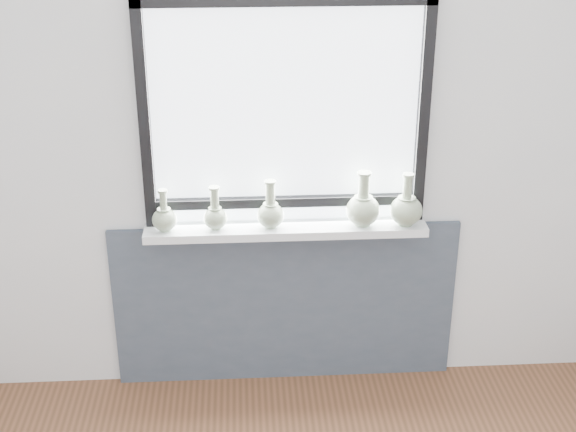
{
  "coord_description": "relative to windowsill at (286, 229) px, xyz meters",
  "views": [
    {
      "loc": [
        -0.2,
        -1.68,
        2.5
      ],
      "look_at": [
        0.0,
        1.55,
        1.02
      ],
      "focal_mm": 50.0,
      "sensor_mm": 36.0,
      "label": 1
    }
  ],
  "objects": [
    {
      "name": "window",
      "position": [
        0.0,
        0.06,
        0.56
      ],
      "size": [
        1.3,
        0.06,
        1.05
      ],
      "color": "black",
      "rests_on": "windowsill"
    },
    {
      "name": "vase_a",
      "position": [
        -0.56,
        -0.02,
        0.08
      ],
      "size": [
        0.11,
        0.11,
        0.2
      ],
      "rotation": [
        0.0,
        0.0,
        0.06
      ],
      "color": "#96A98A",
      "rests_on": "windowsill"
    },
    {
      "name": "vase_b",
      "position": [
        -0.33,
        -0.01,
        0.09
      ],
      "size": [
        0.11,
        0.11,
        0.21
      ],
      "rotation": [
        0.0,
        0.0,
        -0.18
      ],
      "color": "#96A98A",
      "rests_on": "windowsill"
    },
    {
      "name": "vase_e",
      "position": [
        0.56,
        -0.02,
        0.1
      ],
      "size": [
        0.15,
        0.15,
        0.25
      ],
      "rotation": [
        0.0,
        0.0,
        0.16
      ],
      "color": "#96A98A",
      "rests_on": "windowsill"
    },
    {
      "name": "windowsill",
      "position": [
        0.0,
        0.0,
        0.0
      ],
      "size": [
        1.32,
        0.18,
        0.04
      ],
      "primitive_type": "cube",
      "color": "white",
      "rests_on": "apron_panel"
    },
    {
      "name": "apron_panel",
      "position": [
        0.0,
        0.07,
        -0.45
      ],
      "size": [
        1.7,
        0.03,
        0.86
      ],
      "primitive_type": "cube",
      "color": "#404A59",
      "rests_on": "ground"
    },
    {
      "name": "vase_d",
      "position": [
        0.36,
        -0.02,
        0.11
      ],
      "size": [
        0.16,
        0.16,
        0.26
      ],
      "rotation": [
        0.0,
        0.0,
        -0.17
      ],
      "color": "#96A98A",
      "rests_on": "windowsill"
    },
    {
      "name": "back_wall",
      "position": [
        0.0,
        0.1,
        0.42
      ],
      "size": [
        3.6,
        0.02,
        2.6
      ],
      "primitive_type": "cube",
      "color": "silver",
      "rests_on": "ground"
    },
    {
      "name": "vase_c",
      "position": [
        -0.07,
        -0.01,
        0.09
      ],
      "size": [
        0.13,
        0.13,
        0.23
      ],
      "rotation": [
        0.0,
        0.0,
        0.27
      ],
      "color": "#96A98A",
      "rests_on": "windowsill"
    }
  ]
}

